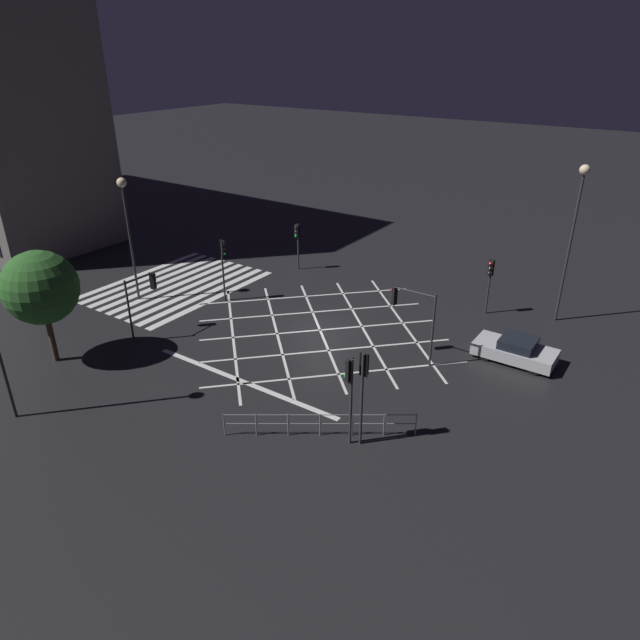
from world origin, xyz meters
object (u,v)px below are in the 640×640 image
traffic_light_median_south (223,258)px  traffic_light_ne_main (364,380)px  traffic_light_median_north (410,308)px  traffic_light_se_main (143,291)px  street_tree_near (40,288)px  traffic_light_sw_main (297,237)px  waiting_car (515,350)px  traffic_light_nw_main (490,275)px  street_lamp_far (126,210)px  street_lamp_east (576,212)px  traffic_light_ne_cross (349,384)px

traffic_light_median_south → traffic_light_ne_main: (7.46, 14.26, 0.12)m
traffic_light_median_south → traffic_light_median_north: (0.23, 12.70, 0.02)m
traffic_light_se_main → street_tree_near: 5.12m
traffic_light_sw_main → waiting_car: size_ratio=0.83×
traffic_light_median_south → street_tree_near: (10.47, -2.00, 1.17)m
traffic_light_median_south → traffic_light_median_north: bearing=-1.0°
traffic_light_median_north → street_tree_near: 17.95m
traffic_light_nw_main → traffic_light_ne_main: size_ratio=0.83×
traffic_light_ne_main → street_lamp_far: 19.72m
street_lamp_east → traffic_light_sw_main: bearing=-84.2°
street_lamp_far → traffic_light_sw_main: bearing=152.5°
traffic_light_se_main → traffic_light_sw_main: 12.85m
traffic_light_ne_cross → street_lamp_east: 17.40m
street_tree_near → waiting_car: bearing=124.2°
traffic_light_se_main → traffic_light_median_north: size_ratio=0.91×
waiting_car → traffic_light_ne_main: bearing=73.3°
traffic_light_ne_cross → traffic_light_sw_main: bearing=-47.8°
street_lamp_east → waiting_car: street_lamp_east is taller
traffic_light_sw_main → traffic_light_median_north: size_ratio=0.86×
traffic_light_median_north → waiting_car: size_ratio=0.96×
traffic_light_median_south → traffic_light_ne_main: size_ratio=0.96×
traffic_light_median_north → traffic_light_sw_main: bearing=-30.5°
traffic_light_median_north → traffic_light_nw_main: bearing=-100.7°
traffic_light_ne_main → traffic_light_nw_main: bearing=0.5°
traffic_light_ne_cross → traffic_light_ne_main: traffic_light_ne_main is taller
traffic_light_median_south → traffic_light_ne_main: traffic_light_ne_main is taller
traffic_light_ne_main → street_lamp_east: street_lamp_east is taller
traffic_light_median_south → street_lamp_east: street_lamp_east is taller
traffic_light_nw_main → traffic_light_ne_cross: traffic_light_ne_cross is taller
traffic_light_ne_cross → traffic_light_median_south: bearing=-29.3°
traffic_light_ne_main → street_tree_near: bearing=100.5°
traffic_light_sw_main → traffic_light_median_north: traffic_light_median_north is taller
traffic_light_sw_main → traffic_light_median_north: bearing=59.5°
street_tree_near → traffic_light_nw_main: bearing=137.8°
traffic_light_median_south → street_lamp_east: bearing=26.2°
traffic_light_sw_main → street_lamp_east: bearing=95.8°
traffic_light_nw_main → traffic_light_se_main: bearing=-47.9°
traffic_light_median_north → traffic_light_se_main: bearing=23.2°
traffic_light_ne_main → street_tree_near: street_tree_near is taller
traffic_light_sw_main → traffic_light_median_south: bearing=-3.6°
traffic_light_se_main → waiting_car: traffic_light_se_main is taller
traffic_light_median_south → traffic_light_median_north: 12.70m
street_lamp_east → street_tree_near: (19.25, -19.83, -2.46)m
street_tree_near → waiting_car: 23.60m
traffic_light_se_main → traffic_light_median_north: bearing=-66.8°
traffic_light_nw_main → traffic_light_ne_main: (14.75, 0.14, 0.50)m
traffic_light_ne_main → traffic_light_sw_main: 20.01m
waiting_car → traffic_light_median_north: bearing=32.1°
waiting_car → traffic_light_median_south: bearing=8.8°
traffic_light_nw_main → traffic_light_median_north: size_ratio=0.88×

